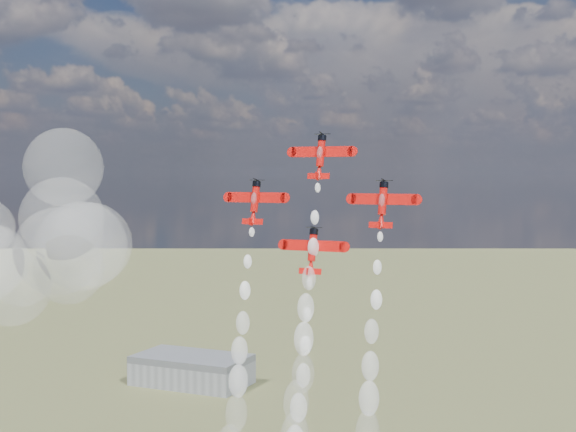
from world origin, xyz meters
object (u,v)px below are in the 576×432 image
Objects in this scene: plane_slot at (312,250)px; hangar at (192,370)px; plane_lead at (321,156)px; plane_left at (255,201)px; plane_right at (383,203)px.

hangar is at bearing 127.15° from plane_slot.
hangar is 223.78m from plane_lead.
plane_right is at bearing 0.00° from plane_left.
hangar is 3.97× the size of plane_lead.
plane_lead is 1.00× the size of plane_right.
plane_slot reaches higher than hangar.
plane_lead is 16.09m from plane_left.
plane_left is at bearing -170.96° from plane_lead.
plane_slot is at bearing -52.85° from hangar.
plane_right is at bearing -9.04° from plane_lead.
plane_lead is 1.00× the size of plane_slot.
plane_slot is at bearing -9.04° from plane_left.
plane_right reaches higher than plane_slot.
plane_slot is (0.00, -4.19, -17.97)m from plane_lead.
plane_lead is at bearing -52.14° from hangar.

